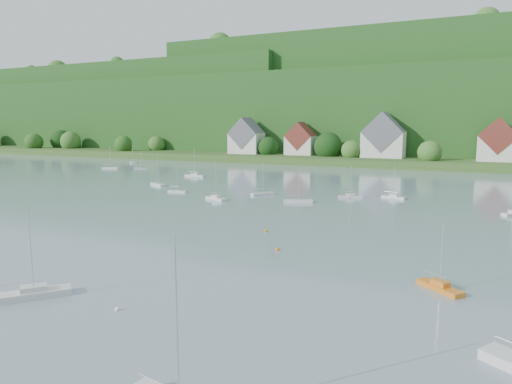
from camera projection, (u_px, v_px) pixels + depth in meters
far_shore_strip at (376, 159)px, 196.22m from camera, size 600.00×60.00×3.00m
forested_ridge at (401, 112)px, 254.38m from camera, size 620.00×181.22×69.89m
village_building_0 at (246, 139)px, 206.45m from camera, size 14.00×10.40×16.00m
village_building_1 at (301, 141)px, 197.87m from camera, size 12.00×9.36×14.00m
village_building_2 at (384, 139)px, 182.09m from camera, size 16.00×11.44×18.00m
village_building_3 at (497, 143)px, 163.66m from camera, size 13.00×10.40×15.50m
near_sailboat_3 at (34, 293)px, 43.20m from camera, size 5.57×6.11×8.74m
near_sailboat_5 at (440, 286)px, 45.07m from camera, size 4.70×4.30×6.73m
mooring_buoy_1 at (117, 310)px, 40.25m from camera, size 0.42×0.42×0.42m
mooring_buoy_2 at (277, 250)px, 59.51m from camera, size 0.49×0.49×0.49m
mooring_buoy_3 at (266, 232)px, 69.71m from camera, size 0.47×0.47×0.47m
far_sailboat_cluster at (345, 185)px, 119.60m from camera, size 198.80×70.11×8.71m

